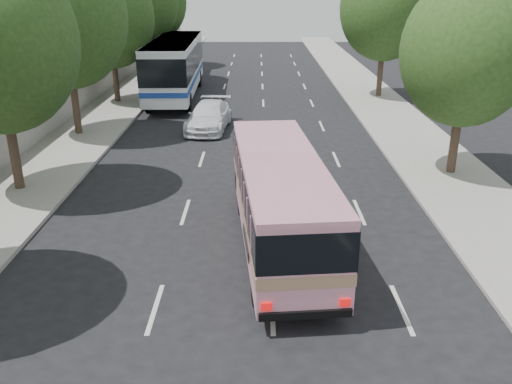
{
  "coord_description": "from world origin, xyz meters",
  "views": [
    {
      "loc": [
        0.64,
        -13.39,
        7.58
      ],
      "look_at": [
        0.59,
        1.84,
        1.6
      ],
      "focal_mm": 38.0,
      "sensor_mm": 36.0,
      "label": 1
    }
  ],
  "objects_px": {
    "pink_bus": "(280,193)",
    "tour_coach_front": "(175,63)",
    "tour_coach_rear": "(174,53)",
    "pink_taxi": "(268,197)",
    "white_pickup": "(209,116)"
  },
  "relations": [
    {
      "from": "white_pickup",
      "to": "tour_coach_front",
      "type": "xyz_separation_m",
      "value": [
        -2.97,
        8.63,
        1.62
      ]
    },
    {
      "from": "pink_bus",
      "to": "pink_taxi",
      "type": "bearing_deg",
      "value": 92.4
    },
    {
      "from": "pink_taxi",
      "to": "pink_bus",
      "type": "bearing_deg",
      "value": -88.4
    },
    {
      "from": "pink_taxi",
      "to": "tour_coach_rear",
      "type": "xyz_separation_m",
      "value": [
        -7.3,
        29.12,
        1.2
      ]
    },
    {
      "from": "white_pickup",
      "to": "tour_coach_front",
      "type": "relative_size",
      "value": 0.38
    },
    {
      "from": "pink_taxi",
      "to": "white_pickup",
      "type": "bearing_deg",
      "value": 98.15
    },
    {
      "from": "pink_bus",
      "to": "tour_coach_rear",
      "type": "bearing_deg",
      "value": 98.26
    },
    {
      "from": "pink_bus",
      "to": "tour_coach_front",
      "type": "bearing_deg",
      "value": 100.14
    },
    {
      "from": "pink_bus",
      "to": "pink_taxi",
      "type": "xyz_separation_m",
      "value": [
        -0.3,
        2.2,
        -1.02
      ]
    },
    {
      "from": "tour_coach_front",
      "to": "pink_taxi",
      "type": "bearing_deg",
      "value": -75.26
    },
    {
      "from": "pink_taxi",
      "to": "tour_coach_rear",
      "type": "distance_m",
      "value": 30.04
    },
    {
      "from": "pink_bus",
      "to": "tour_coach_front",
      "type": "height_order",
      "value": "tour_coach_front"
    },
    {
      "from": "tour_coach_front",
      "to": "tour_coach_rear",
      "type": "distance_m",
      "value": 8.85
    },
    {
      "from": "tour_coach_front",
      "to": "tour_coach_rear",
      "type": "bearing_deg",
      "value": 97.07
    },
    {
      "from": "tour_coach_front",
      "to": "tour_coach_rear",
      "type": "xyz_separation_m",
      "value": [
        -1.33,
        8.75,
        -0.39
      ]
    }
  ]
}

